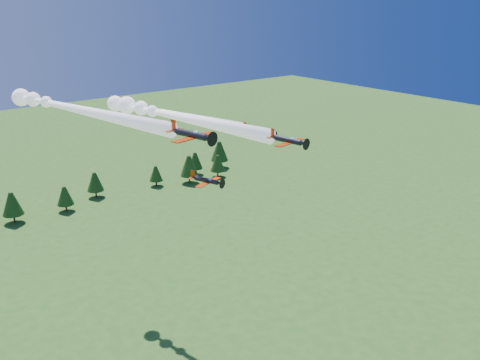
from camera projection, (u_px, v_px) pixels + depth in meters
plane_lead at (177, 117)px, 102.45m from camera, size 12.58×46.90×3.70m
plane_left at (75, 109)px, 101.21m from camera, size 16.69×56.13×3.70m
plane_right at (161, 112)px, 115.77m from camera, size 13.41×48.16×3.70m
plane_slot at (207, 180)px, 97.39m from camera, size 6.54×7.30×2.31m
treeline at (66, 190)px, 188.85m from camera, size 166.20×19.90×11.82m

